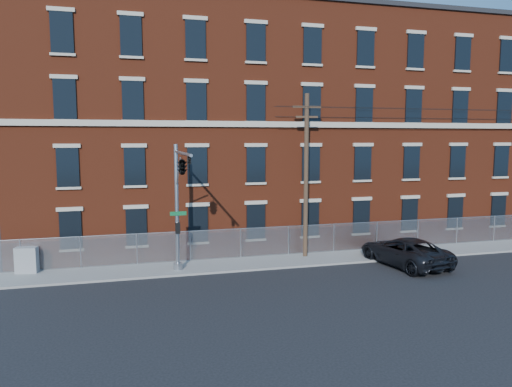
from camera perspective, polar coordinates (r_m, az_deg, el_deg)
The scene contains 8 objects.
ground at distance 24.70m, azimuth 6.12°, elevation -10.98°, with size 140.00×140.00×0.00m, color black.
sidewalk at distance 34.68m, azimuth 21.95°, elevation -6.19°, with size 65.00×3.00×0.12m, color gray.
mill_building at distance 41.35m, azimuth 14.96°, elevation 7.34°, with size 55.30×14.32×16.30m.
chain_link_fence at distance 35.51m, azimuth 20.77°, elevation -4.21°, with size 59.06×0.06×1.85m.
traffic_signal_mast at distance 24.35m, azimuth -8.92°, elevation 1.68°, with size 0.90×6.75×7.00m.
utility_pole_near at distance 29.57m, azimuth 5.97°, elevation 2.47°, with size 1.80×0.28×10.00m.
pickup_truck at distance 29.72m, azimuth 17.21°, elevation -6.57°, with size 2.75×5.96×1.66m, color black.
utility_cabinet at distance 29.25m, azimuth -25.58°, elevation -7.13°, with size 1.13×0.57×1.42m, color gray.
Camera 1 is at (-8.54, -21.95, 7.43)m, focal length 33.68 mm.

